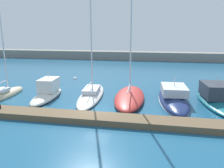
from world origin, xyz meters
name	(u,v)px	position (x,y,z in m)	size (l,w,h in m)	color
ground_plane	(97,113)	(0.00, 0.00, 0.00)	(120.00, 120.00, 0.00)	#1E567A
dock_pier	(91,118)	(0.00, -1.92, 0.27)	(30.82, 2.06, 0.55)	brown
breakwater_seawall	(134,56)	(0.00, 40.18, 1.08)	(108.00, 3.61, 2.16)	gray
sailboat_sand_nearest	(5,94)	(-12.16, 3.44, 0.35)	(2.00, 7.02, 12.85)	beige
motorboat_ivory_second	(48,92)	(-6.96, 3.95, 0.63)	(2.68, 7.51, 3.28)	silver
sailboat_white_third	(91,94)	(-1.92, 4.99, 0.36)	(3.39, 10.63, 17.32)	white
sailboat_red_fourth	(130,96)	(2.66, 4.69, 0.45)	(3.59, 9.86, 20.91)	#B72D28
motorboat_navy_fifth	(173,97)	(7.53, 5.24, 0.41)	(3.66, 10.75, 3.17)	navy
motorboat_teal_sixth	(217,98)	(12.07, 5.25, 0.65)	(4.08, 10.05, 3.23)	#19707F
mooring_buoy_white	(75,79)	(-7.24, 14.25, 0.00)	(0.68, 0.68, 0.68)	white
dock_bollard	(0,107)	(-8.90, -1.92, 0.77)	(0.20, 0.20, 0.44)	black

